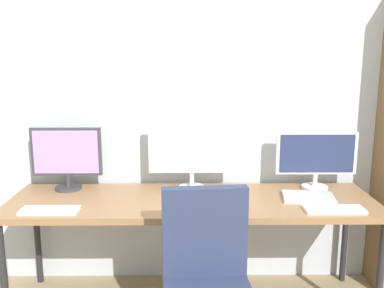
{
  "coord_description": "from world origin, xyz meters",
  "views": [
    {
      "loc": [
        -0.02,
        -2.01,
        1.64
      ],
      "look_at": [
        0.0,
        0.65,
        1.09
      ],
      "focal_mm": 39.81,
      "sensor_mm": 36.0,
      "label": 1
    }
  ],
  "objects_px": {
    "monitor_center": "(192,151)",
    "coffee_mug": "(237,203)",
    "keyboard_right": "(334,210)",
    "desk": "(192,206)",
    "computer_mouse": "(227,209)",
    "keyboard_center": "(192,210)",
    "monitor_right": "(316,157)",
    "laptop_closed": "(308,197)",
    "monitor_left": "(67,156)",
    "keyboard_left": "(50,210)"
  },
  "relations": [
    {
      "from": "monitor_left",
      "to": "monitor_center",
      "type": "distance_m",
      "value": 0.85
    },
    {
      "from": "monitor_left",
      "to": "coffee_mug",
      "type": "bearing_deg",
      "value": -20.63
    },
    {
      "from": "monitor_left",
      "to": "computer_mouse",
      "type": "height_order",
      "value": "monitor_left"
    },
    {
      "from": "monitor_center",
      "to": "keyboard_right",
      "type": "xyz_separation_m",
      "value": [
        0.84,
        -0.44,
        -0.25
      ]
    },
    {
      "from": "monitor_left",
      "to": "monitor_right",
      "type": "bearing_deg",
      "value": 0.0
    },
    {
      "from": "monitor_center",
      "to": "keyboard_center",
      "type": "height_order",
      "value": "monitor_center"
    },
    {
      "from": "monitor_center",
      "to": "coffee_mug",
      "type": "xyz_separation_m",
      "value": [
        0.27,
        -0.42,
        -0.22
      ]
    },
    {
      "from": "keyboard_left",
      "to": "keyboard_right",
      "type": "relative_size",
      "value": 0.96
    },
    {
      "from": "keyboard_center",
      "to": "keyboard_right",
      "type": "distance_m",
      "value": 0.84
    },
    {
      "from": "computer_mouse",
      "to": "keyboard_center",
      "type": "bearing_deg",
      "value": -179.99
    },
    {
      "from": "keyboard_right",
      "to": "computer_mouse",
      "type": "relative_size",
      "value": 3.66
    },
    {
      "from": "keyboard_right",
      "to": "computer_mouse",
      "type": "xyz_separation_m",
      "value": [
        -0.64,
        0.0,
        0.01
      ]
    },
    {
      "from": "desk",
      "to": "monitor_left",
      "type": "distance_m",
      "value": 0.92
    },
    {
      "from": "desk",
      "to": "keyboard_right",
      "type": "distance_m",
      "value": 0.87
    },
    {
      "from": "keyboard_center",
      "to": "coffee_mug",
      "type": "bearing_deg",
      "value": 4.48
    },
    {
      "from": "keyboard_center",
      "to": "laptop_closed",
      "type": "bearing_deg",
      "value": 16.13
    },
    {
      "from": "monitor_right",
      "to": "laptop_closed",
      "type": "distance_m",
      "value": 0.33
    },
    {
      "from": "monitor_center",
      "to": "keyboard_left",
      "type": "xyz_separation_m",
      "value": [
        -0.84,
        -0.44,
        -0.25
      ]
    },
    {
      "from": "monitor_center",
      "to": "computer_mouse",
      "type": "height_order",
      "value": "monitor_center"
    },
    {
      "from": "monitor_right",
      "to": "keyboard_right",
      "type": "distance_m",
      "value": 0.49
    },
    {
      "from": "desk",
      "to": "laptop_closed",
      "type": "distance_m",
      "value": 0.75
    },
    {
      "from": "computer_mouse",
      "to": "coffee_mug",
      "type": "relative_size",
      "value": 0.91
    },
    {
      "from": "desk",
      "to": "monitor_right",
      "type": "height_order",
      "value": "monitor_right"
    },
    {
      "from": "desk",
      "to": "computer_mouse",
      "type": "distance_m",
      "value": 0.31
    },
    {
      "from": "monitor_center",
      "to": "keyboard_right",
      "type": "bearing_deg",
      "value": -27.77
    },
    {
      "from": "desk",
      "to": "monitor_center",
      "type": "relative_size",
      "value": 3.99
    },
    {
      "from": "monitor_left",
      "to": "computer_mouse",
      "type": "bearing_deg",
      "value": -22.76
    },
    {
      "from": "monitor_center",
      "to": "monitor_right",
      "type": "distance_m",
      "value": 0.85
    },
    {
      "from": "desk",
      "to": "keyboard_left",
      "type": "height_order",
      "value": "keyboard_left"
    },
    {
      "from": "monitor_center",
      "to": "keyboard_center",
      "type": "xyz_separation_m",
      "value": [
        0.0,
        -0.44,
        -0.25
      ]
    },
    {
      "from": "keyboard_left",
      "to": "laptop_closed",
      "type": "xyz_separation_m",
      "value": [
        1.59,
        0.22,
        0.0
      ]
    },
    {
      "from": "keyboard_center",
      "to": "desk",
      "type": "bearing_deg",
      "value": 90.0
    },
    {
      "from": "laptop_closed",
      "to": "monitor_left",
      "type": "bearing_deg",
      "value": 179.91
    },
    {
      "from": "keyboard_left",
      "to": "monitor_left",
      "type": "bearing_deg",
      "value": 91.53
    },
    {
      "from": "keyboard_center",
      "to": "coffee_mug",
      "type": "xyz_separation_m",
      "value": [
        0.27,
        0.02,
        0.04
      ]
    },
    {
      "from": "laptop_closed",
      "to": "coffee_mug",
      "type": "bearing_deg",
      "value": -149.91
    },
    {
      "from": "keyboard_center",
      "to": "computer_mouse",
      "type": "height_order",
      "value": "computer_mouse"
    },
    {
      "from": "keyboard_left",
      "to": "keyboard_right",
      "type": "height_order",
      "value": "same"
    },
    {
      "from": "laptop_closed",
      "to": "keyboard_left",
      "type": "bearing_deg",
      "value": -164.29
    },
    {
      "from": "monitor_center",
      "to": "coffee_mug",
      "type": "distance_m",
      "value": 0.55
    },
    {
      "from": "computer_mouse",
      "to": "desk",
      "type": "bearing_deg",
      "value": 131.3
    },
    {
      "from": "monitor_right",
      "to": "keyboard_right",
      "type": "relative_size",
      "value": 1.57
    },
    {
      "from": "keyboard_left",
      "to": "monitor_center",
      "type": "bearing_deg",
      "value": 27.77
    },
    {
      "from": "monitor_left",
      "to": "monitor_right",
      "type": "relative_size",
      "value": 0.86
    },
    {
      "from": "keyboard_left",
      "to": "keyboard_center",
      "type": "xyz_separation_m",
      "value": [
        0.84,
        0.0,
        0.0
      ]
    },
    {
      "from": "monitor_left",
      "to": "laptop_closed",
      "type": "relative_size",
      "value": 1.48
    },
    {
      "from": "keyboard_center",
      "to": "monitor_right",
      "type": "bearing_deg",
      "value": 27.44
    },
    {
      "from": "desk",
      "to": "laptop_closed",
      "type": "relative_size",
      "value": 7.32
    },
    {
      "from": "keyboard_center",
      "to": "laptop_closed",
      "type": "xyz_separation_m",
      "value": [
        0.75,
        0.22,
        0.0
      ]
    },
    {
      "from": "monitor_center",
      "to": "desk",
      "type": "bearing_deg",
      "value": -90.0
    }
  ]
}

